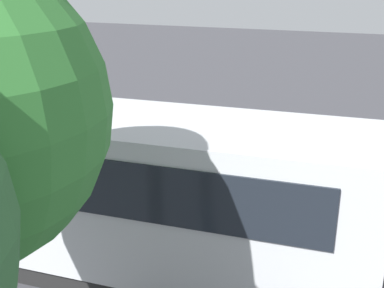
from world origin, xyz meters
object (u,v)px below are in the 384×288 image
object	(u,v)px
tour_bus	(131,196)
spectator_far_left	(293,188)
spectator_centre	(205,172)
parked_motorcycle_silver	(298,227)
spectator_far_right	(117,166)
spectator_left	(246,186)
spectator_right	(154,172)
traffic_cone	(232,154)
stunt_motorcycle	(160,128)

from	to	relation	value
tour_bus	spectator_far_left	xyz separation A→B (m)	(-2.71, -2.83, -0.60)
spectator_centre	parked_motorcycle_silver	xyz separation A→B (m)	(-2.46, 0.83, -0.62)
spectator_far_left	parked_motorcycle_silver	distance (m)	0.99
spectator_far_right	parked_motorcycle_silver	xyz separation A→B (m)	(-4.77, 0.52, -0.53)
parked_motorcycle_silver	spectator_far_right	bearing A→B (deg)	-6.21
tour_bus	spectator_far_right	size ratio (longest dim) A/B	5.40
spectator_centre	spectator_left	bearing A→B (deg)	169.74
spectator_centre	spectator_right	xyz separation A→B (m)	(1.30, 0.24, -0.10)
spectator_far_right	traffic_cone	xyz separation A→B (m)	(-2.00, -3.73, -0.71)
parked_motorcycle_silver	spectator_far_left	bearing A→B (deg)	-70.87
spectator_far_left	spectator_left	distance (m)	1.11
spectator_far_left	spectator_centre	xyz separation A→B (m)	(2.20, -0.06, 0.05)
spectator_centre	traffic_cone	distance (m)	3.53
spectator_far_right	spectator_far_left	bearing A→B (deg)	-176.85
spectator_far_left	spectator_left	size ratio (longest dim) A/B	1.06
tour_bus	spectator_right	size ratio (longest dim) A/B	5.49
spectator_far_right	tour_bus	bearing A→B (deg)	124.88
parked_motorcycle_silver	spectator_right	bearing A→B (deg)	-8.82
spectator_far_right	parked_motorcycle_silver	distance (m)	4.83
spectator_centre	parked_motorcycle_silver	bearing A→B (deg)	161.42
parked_motorcycle_silver	tour_bus	bearing A→B (deg)	34.75
spectator_centre	parked_motorcycle_silver	size ratio (longest dim) A/B	0.89
stunt_motorcycle	traffic_cone	xyz separation A→B (m)	(-2.85, 0.74, -0.31)
spectator_far_left	spectator_far_right	bearing A→B (deg)	3.15
spectator_far_right	stunt_motorcycle	world-z (taller)	spectator_far_right
spectator_left	spectator_far_left	bearing A→B (deg)	-172.80
spectator_right	spectator_far_right	bearing A→B (deg)	3.59
stunt_motorcycle	spectator_centre	bearing A→B (deg)	127.18
spectator_far_left	stunt_motorcycle	bearing A→B (deg)	-38.28
spectator_left	parked_motorcycle_silver	distance (m)	1.58
parked_motorcycle_silver	stunt_motorcycle	bearing A→B (deg)	-41.61
spectator_far_left	spectator_left	world-z (taller)	spectator_far_left
traffic_cone	tour_bus	bearing A→B (deg)	88.20
tour_bus	spectator_right	bearing A→B (deg)	-73.48
spectator_centre	stunt_motorcycle	size ratio (longest dim) A/B	0.90
spectator_centre	spectator_far_right	xyz separation A→B (m)	(2.31, 0.31, -0.09)
spectator_right	traffic_cone	bearing A→B (deg)	-105.00
spectator_far_left	spectator_right	xyz separation A→B (m)	(3.49, 0.18, -0.05)
spectator_far_left	spectator_right	size ratio (longest dim) A/B	1.04
spectator_right	traffic_cone	xyz separation A→B (m)	(-0.98, -3.67, -0.69)
spectator_centre	spectator_right	world-z (taller)	spectator_centre
spectator_far_left	tour_bus	bearing A→B (deg)	46.27
stunt_motorcycle	parked_motorcycle_silver	bearing A→B (deg)	138.39
parked_motorcycle_silver	stunt_motorcycle	distance (m)	7.52
spectator_left	spectator_right	xyz separation A→B (m)	(2.40, 0.05, 0.02)
spectator_right	tour_bus	bearing A→B (deg)	106.52
spectator_centre	traffic_cone	bearing A→B (deg)	-84.77
spectator_centre	traffic_cone	world-z (taller)	spectator_centre
spectator_far_left	spectator_left	bearing A→B (deg)	7.20
spectator_far_right	stunt_motorcycle	bearing A→B (deg)	-79.26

